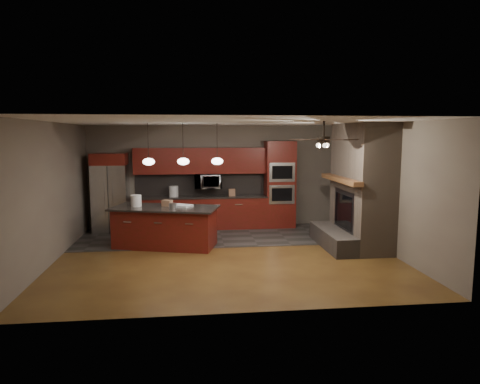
{
  "coord_description": "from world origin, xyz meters",
  "views": [
    {
      "loc": [
        -0.76,
        -8.81,
        2.52
      ],
      "look_at": [
        0.35,
        0.6,
        1.27
      ],
      "focal_mm": 32.0,
      "sensor_mm": 36.0,
      "label": 1
    }
  ],
  "objects": [
    {
      "name": "ceiling_fan",
      "position": [
        1.8,
        -0.8,
        2.46
      ],
      "size": [
        1.27,
        1.33,
        0.41
      ],
      "color": "black",
      "rests_on": "ceiling"
    },
    {
      "name": "white_bucket",
      "position": [
        -1.99,
        1.05,
        1.05
      ],
      "size": [
        0.28,
        0.28,
        0.26
      ],
      "primitive_type": "cylinder",
      "rotation": [
        0.0,
        0.0,
        -0.17
      ],
      "color": "white",
      "rests_on": "kitchen_island"
    },
    {
      "name": "slate_tile_patch",
      "position": [
        0.0,
        1.8,
        0.01
      ],
      "size": [
        7.0,
        2.4,
        0.01
      ],
      "primitive_type": "cube",
      "color": "#383532",
      "rests_on": "ground"
    },
    {
      "name": "right_wall",
      "position": [
        3.5,
        0.0,
        1.4
      ],
      "size": [
        0.02,
        6.0,
        2.8
      ],
      "primitive_type": "cube",
      "color": "#6C6356",
      "rests_on": "ground"
    },
    {
      "name": "pendant_center",
      "position": [
        -0.9,
        0.7,
        1.96
      ],
      "size": [
        0.26,
        0.26,
        0.92
      ],
      "color": "black",
      "rests_on": "ceiling"
    },
    {
      "name": "ground",
      "position": [
        0.0,
        0.0,
        0.0
      ],
      "size": [
        7.0,
        7.0,
        0.0
      ],
      "primitive_type": "plane",
      "color": "brown",
      "rests_on": "ground"
    },
    {
      "name": "oven_tower",
      "position": [
        1.7,
        2.69,
        1.19
      ],
      "size": [
        0.8,
        0.63,
        2.38
      ],
      "color": "maroon",
      "rests_on": "ground"
    },
    {
      "name": "counter_bucket",
      "position": [
        -1.2,
        2.7,
        1.04
      ],
      "size": [
        0.31,
        0.31,
        0.28
      ],
      "primitive_type": "cylinder",
      "rotation": [
        0.0,
        0.0,
        -0.3
      ],
      "color": "silver",
      "rests_on": "back_cabinetry"
    },
    {
      "name": "back_cabinetry",
      "position": [
        -0.48,
        2.74,
        0.89
      ],
      "size": [
        3.59,
        0.64,
        2.2
      ],
      "color": "maroon",
      "rests_on": "ground"
    },
    {
      "name": "paint_tray",
      "position": [
        -0.95,
        0.89,
        0.94
      ],
      "size": [
        0.54,
        0.5,
        0.04
      ],
      "primitive_type": "cube",
      "rotation": [
        0.0,
        0.0,
        -0.6
      ],
      "color": "silver",
      "rests_on": "kitchen_island"
    },
    {
      "name": "refrigerator",
      "position": [
        -2.84,
        2.62,
        1.04
      ],
      "size": [
        0.89,
        0.75,
        2.07
      ],
      "color": "silver",
      "rests_on": "ground"
    },
    {
      "name": "paint_can",
      "position": [
        -1.15,
        0.69,
        0.98
      ],
      "size": [
        0.23,
        0.23,
        0.11
      ],
      "primitive_type": "cylinder",
      "rotation": [
        0.0,
        0.0,
        -0.51
      ],
      "color": "#9D9DA2",
      "rests_on": "kitchen_island"
    },
    {
      "name": "fireplace_column",
      "position": [
        3.04,
        0.4,
        1.3
      ],
      "size": [
        1.3,
        2.1,
        2.8
      ],
      "color": "#746253",
      "rests_on": "ground"
    },
    {
      "name": "cardboard_box",
      "position": [
        -1.29,
        1.01,
        0.99
      ],
      "size": [
        0.26,
        0.24,
        0.14
      ],
      "primitive_type": "cube",
      "rotation": [
        0.0,
        0.0,
        -0.51
      ],
      "color": "#8F6649",
      "rests_on": "kitchen_island"
    },
    {
      "name": "ceiling",
      "position": [
        0.0,
        0.0,
        2.8
      ],
      "size": [
        7.0,
        6.0,
        0.02
      ],
      "primitive_type": "cube",
      "color": "white",
      "rests_on": "back_wall"
    },
    {
      "name": "pendant_right",
      "position": [
        -0.15,
        0.7,
        1.96
      ],
      "size": [
        0.26,
        0.26,
        0.92
      ],
      "color": "black",
      "rests_on": "ceiling"
    },
    {
      "name": "counter_box",
      "position": [
        0.37,
        2.65,
        0.99
      ],
      "size": [
        0.17,
        0.14,
        0.19
      ],
      "primitive_type": "cube",
      "rotation": [
        0.0,
        0.0,
        0.03
      ],
      "color": "#8E6349",
      "rests_on": "back_cabinetry"
    },
    {
      "name": "pendant_left",
      "position": [
        -1.65,
        0.7,
        1.96
      ],
      "size": [
        0.26,
        0.26,
        0.92
      ],
      "color": "black",
      "rests_on": "ceiling"
    },
    {
      "name": "microwave",
      "position": [
        -0.27,
        2.75,
        1.3
      ],
      "size": [
        0.73,
        0.41,
        0.5
      ],
      "primitive_type": "imported",
      "color": "silver",
      "rests_on": "back_cabinetry"
    },
    {
      "name": "left_wall",
      "position": [
        -3.5,
        0.0,
        1.4
      ],
      "size": [
        0.02,
        6.0,
        2.8
      ],
      "primitive_type": "cube",
      "color": "#6C6356",
      "rests_on": "ground"
    },
    {
      "name": "back_wall",
      "position": [
        0.0,
        3.0,
        1.4
      ],
      "size": [
        7.0,
        0.02,
        2.8
      ],
      "primitive_type": "cube",
      "color": "#6C6356",
      "rests_on": "ground"
    },
    {
      "name": "kitchen_island",
      "position": [
        -1.34,
        0.88,
        0.46
      ],
      "size": [
        2.57,
        1.67,
        0.92
      ],
      "rotation": [
        0.0,
        0.0,
        -0.27
      ],
      "color": "maroon",
      "rests_on": "ground"
    }
  ]
}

